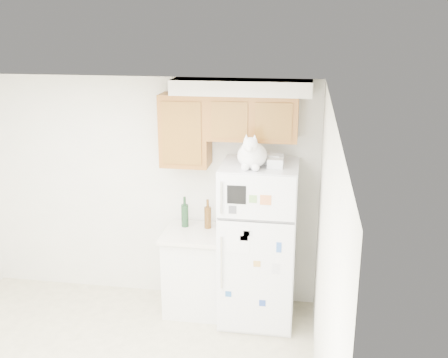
% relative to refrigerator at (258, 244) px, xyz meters
% --- Properties ---
extents(room_shell, '(3.84, 4.04, 2.52)m').
position_rel_refrigerator_xyz_m(room_shell, '(-1.17, -1.36, 0.82)').
color(room_shell, beige).
rests_on(room_shell, ground_plane).
extents(refrigerator, '(0.76, 0.78, 1.70)m').
position_rel_refrigerator_xyz_m(refrigerator, '(0.00, 0.00, 0.00)').
color(refrigerator, white).
rests_on(refrigerator, ground_plane).
extents(base_counter, '(0.64, 0.64, 0.92)m').
position_rel_refrigerator_xyz_m(base_counter, '(-0.69, 0.07, -0.39)').
color(base_counter, white).
rests_on(base_counter, ground_plane).
extents(cat, '(0.35, 0.51, 0.36)m').
position_rel_refrigerator_xyz_m(cat, '(-0.07, -0.14, 0.98)').
color(cat, white).
rests_on(cat, refrigerator).
extents(storage_box_back, '(0.21, 0.18, 0.10)m').
position_rel_refrigerator_xyz_m(storage_box_back, '(0.12, 0.04, 0.90)').
color(storage_box_back, white).
rests_on(storage_box_back, refrigerator).
extents(storage_box_front, '(0.15, 0.11, 0.09)m').
position_rel_refrigerator_xyz_m(storage_box_front, '(0.16, -0.10, 0.89)').
color(storage_box_front, white).
rests_on(storage_box_front, refrigerator).
extents(bottle_green, '(0.08, 0.08, 0.34)m').
position_rel_refrigerator_xyz_m(bottle_green, '(-0.82, 0.19, 0.24)').
color(bottle_green, '#19381E').
rests_on(bottle_green, base_counter).
extents(bottle_amber, '(0.08, 0.08, 0.32)m').
position_rel_refrigerator_xyz_m(bottle_amber, '(-0.56, 0.18, 0.23)').
color(bottle_amber, '#593814').
rests_on(bottle_amber, base_counter).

